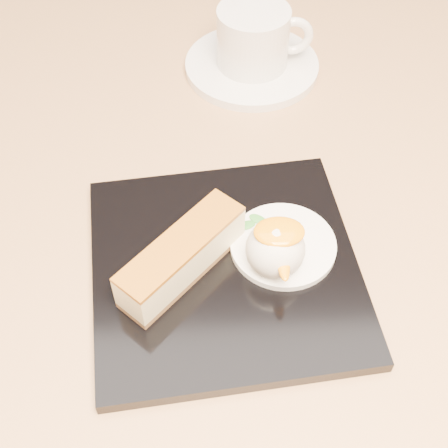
{
  "coord_description": "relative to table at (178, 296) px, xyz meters",
  "views": [
    {
      "loc": [
        0.03,
        -0.38,
        1.15
      ],
      "look_at": [
        0.05,
        -0.06,
        0.76
      ],
      "focal_mm": 50.0,
      "sensor_mm": 36.0,
      "label": 1
    }
  ],
  "objects": [
    {
      "name": "cream_smear",
      "position": [
        0.1,
        -0.06,
        0.17
      ],
      "size": [
        0.09,
        0.09,
        0.01
      ],
      "primitive_type": "cylinder",
      "color": "white",
      "rests_on": "dessert_plate"
    },
    {
      "name": "saucer",
      "position": [
        0.09,
        0.2,
        0.16
      ],
      "size": [
        0.15,
        0.15,
        0.01
      ],
      "primitive_type": "cylinder",
      "color": "white",
      "rests_on": "table"
    },
    {
      "name": "ice_cream_scoop",
      "position": [
        0.09,
        -0.08,
        0.19
      ],
      "size": [
        0.05,
        0.05,
        0.05
      ],
      "primitive_type": "sphere",
      "color": "white",
      "rests_on": "cream_smear"
    },
    {
      "name": "table",
      "position": [
        0.0,
        0.0,
        0.0
      ],
      "size": [
        0.8,
        0.8,
        0.72
      ],
      "color": "black",
      "rests_on": "ground"
    },
    {
      "name": "dessert_plate",
      "position": [
        0.05,
        -0.08,
        0.16
      ],
      "size": [
        0.24,
        0.24,
        0.01
      ],
      "primitive_type": "cube",
      "rotation": [
        0.0,
        0.0,
        0.11
      ],
      "color": "black",
      "rests_on": "table"
    },
    {
      "name": "coffee_cup",
      "position": [
        0.09,
        0.2,
        0.2
      ],
      "size": [
        0.11,
        0.08,
        0.06
      ],
      "rotation": [
        0.0,
        0.0,
        0.01
      ],
      "color": "white",
      "rests_on": "saucer"
    },
    {
      "name": "cheesecake",
      "position": [
        0.01,
        -0.08,
        0.19
      ],
      "size": [
        0.11,
        0.11,
        0.04
      ],
      "rotation": [
        0.0,
        0.0,
        0.82
      ],
      "color": "brown",
      "rests_on": "dessert_plate"
    },
    {
      "name": "mint_sprig",
      "position": [
        0.07,
        -0.04,
        0.17
      ],
      "size": [
        0.04,
        0.03,
        0.0
      ],
      "color": "green",
      "rests_on": "cream_smear"
    },
    {
      "name": "mango_sauce",
      "position": [
        0.09,
        -0.08,
        0.21
      ],
      "size": [
        0.04,
        0.03,
        0.01
      ],
      "primitive_type": "ellipsoid",
      "color": "#FF9508",
      "rests_on": "ice_cream_scoop"
    }
  ]
}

